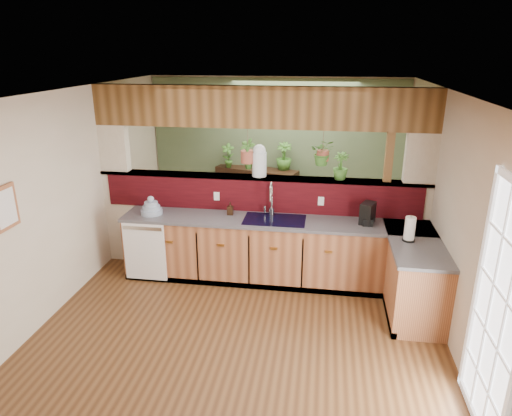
# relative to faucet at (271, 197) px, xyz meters

# --- Properties ---
(ground) EXTENTS (4.60, 7.00, 0.01)m
(ground) POSITION_rel_faucet_xyz_m (-0.18, -1.13, -1.16)
(ground) COLOR #513219
(ground) RESTS_ON ground
(ceiling) EXTENTS (4.60, 7.00, 0.01)m
(ceiling) POSITION_rel_faucet_xyz_m (-0.18, -1.13, 1.44)
(ceiling) COLOR brown
(ceiling) RESTS_ON ground
(wall_back) EXTENTS (4.60, 0.02, 2.60)m
(wall_back) POSITION_rel_faucet_xyz_m (-0.18, 2.37, 0.14)
(wall_back) COLOR beige
(wall_back) RESTS_ON ground
(wall_left) EXTENTS (0.02, 7.00, 2.60)m
(wall_left) POSITION_rel_faucet_xyz_m (-2.48, -1.13, 0.14)
(wall_left) COLOR beige
(wall_left) RESTS_ON ground
(wall_right) EXTENTS (0.02, 7.00, 2.60)m
(wall_right) POSITION_rel_faucet_xyz_m (2.12, -1.13, 0.14)
(wall_right) COLOR beige
(wall_right) RESTS_ON ground
(pass_through_partition) EXTENTS (4.60, 0.21, 2.60)m
(pass_through_partition) POSITION_rel_faucet_xyz_m (-0.15, 0.22, 0.03)
(pass_through_partition) COLOR beige
(pass_through_partition) RESTS_ON ground
(pass_through_ledge) EXTENTS (4.60, 0.21, 0.04)m
(pass_through_ledge) POSITION_rel_faucet_xyz_m (-0.18, 0.22, 0.21)
(pass_through_ledge) COLOR brown
(pass_through_ledge) RESTS_ON ground
(header_beam) EXTENTS (4.60, 0.15, 0.55)m
(header_beam) POSITION_rel_faucet_xyz_m (-0.18, 0.22, 1.17)
(header_beam) COLOR brown
(header_beam) RESTS_ON ground
(sage_backwall) EXTENTS (4.55, 0.02, 2.55)m
(sage_backwall) POSITION_rel_faucet_xyz_m (-0.18, 2.35, 0.14)
(sage_backwall) COLOR #506444
(sage_backwall) RESTS_ON ground
(countertop) EXTENTS (4.14, 1.52, 0.90)m
(countertop) POSITION_rel_faucet_xyz_m (0.66, -0.26, -0.71)
(countertop) COLOR brown
(countertop) RESTS_ON ground
(dishwasher) EXTENTS (0.58, 0.03, 0.82)m
(dishwasher) POSITION_rel_faucet_xyz_m (-1.66, -0.47, -0.70)
(dishwasher) COLOR white
(dishwasher) RESTS_ON ground
(navy_sink) EXTENTS (0.82, 0.50, 0.18)m
(navy_sink) POSITION_rel_faucet_xyz_m (0.07, -0.15, -0.34)
(navy_sink) COLOR black
(navy_sink) RESTS_ON countertop
(french_door) EXTENTS (0.06, 1.02, 2.16)m
(french_door) POSITION_rel_faucet_xyz_m (2.09, -2.43, -0.11)
(french_door) COLOR white
(french_door) RESTS_ON ground
(framed_print) EXTENTS (0.04, 0.35, 0.45)m
(framed_print) POSITION_rel_faucet_xyz_m (-2.45, -1.93, 0.39)
(framed_print) COLOR brown
(framed_print) RESTS_ON wall_left
(faucet) EXTENTS (0.21, 0.21, 0.48)m
(faucet) POSITION_rel_faucet_xyz_m (0.00, 0.00, 0.00)
(faucet) COLOR #B7B7B2
(faucet) RESTS_ON countertop
(dish_stack) EXTENTS (0.30, 0.30, 0.26)m
(dish_stack) POSITION_rel_faucet_xyz_m (-1.63, -0.19, -0.18)
(dish_stack) COLOR #90A1BA
(dish_stack) RESTS_ON countertop
(soap_dispenser) EXTENTS (0.08, 0.08, 0.17)m
(soap_dispenser) POSITION_rel_faucet_xyz_m (-0.56, -0.04, -0.17)
(soap_dispenser) COLOR #322012
(soap_dispenser) RESTS_ON countertop
(coffee_maker) EXTENTS (0.15, 0.25, 0.28)m
(coffee_maker) POSITION_rel_faucet_xyz_m (1.27, -0.11, -0.13)
(coffee_maker) COLOR black
(coffee_maker) RESTS_ON countertop
(paper_towel) EXTENTS (0.15, 0.15, 0.32)m
(paper_towel) POSITION_rel_faucet_xyz_m (1.72, -0.61, -0.11)
(paper_towel) COLOR black
(paper_towel) RESTS_ON countertop
(glass_jar) EXTENTS (0.20, 0.20, 0.44)m
(glass_jar) POSITION_rel_faucet_xyz_m (-0.19, 0.22, 0.45)
(glass_jar) COLOR silver
(glass_jar) RESTS_ON pass_through_ledge
(ledge_plant_right) EXTENTS (0.26, 0.26, 0.37)m
(ledge_plant_right) POSITION_rel_faucet_xyz_m (0.90, 0.22, 0.42)
(ledge_plant_right) COLOR #366824
(ledge_plant_right) RESTS_ON pass_through_ledge
(hanging_plant_a) EXTENTS (0.26, 0.23, 0.54)m
(hanging_plant_a) POSITION_rel_faucet_xyz_m (-0.35, 0.22, 0.67)
(hanging_plant_a) COLOR brown
(hanging_plant_a) RESTS_ON header_beam
(hanging_plant_b) EXTENTS (0.32, 0.28, 0.46)m
(hanging_plant_b) POSITION_rel_faucet_xyz_m (0.66, 0.22, 0.74)
(hanging_plant_b) COLOR brown
(hanging_plant_b) RESTS_ON header_beam
(shelving_console) EXTENTS (1.56, 0.82, 1.00)m
(shelving_console) POSITION_rel_faucet_xyz_m (-0.52, 2.12, -0.66)
(shelving_console) COLOR black
(shelving_console) RESTS_ON ground
(shelf_plant_a) EXTENTS (0.24, 0.17, 0.44)m
(shelf_plant_a) POSITION_rel_faucet_xyz_m (-1.04, 2.12, 0.06)
(shelf_plant_a) COLOR #366824
(shelf_plant_a) RESTS_ON shelving_console
(shelf_plant_b) EXTENTS (0.30, 0.30, 0.49)m
(shelf_plant_b) POSITION_rel_faucet_xyz_m (-0.03, 2.12, 0.09)
(shelf_plant_b) COLOR #366824
(shelf_plant_b) RESTS_ON shelving_console
(floor_plant) EXTENTS (0.81, 0.73, 0.78)m
(floor_plant) POSITION_rel_faucet_xyz_m (0.43, 1.63, -0.77)
(floor_plant) COLOR #366824
(floor_plant) RESTS_ON ground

